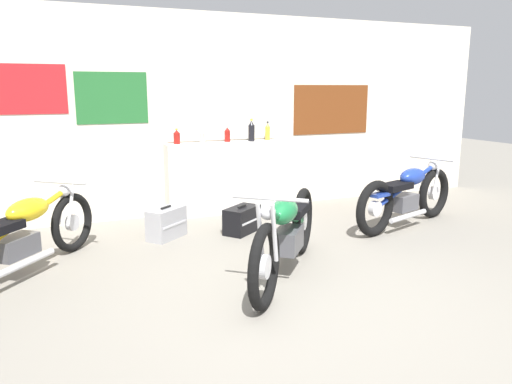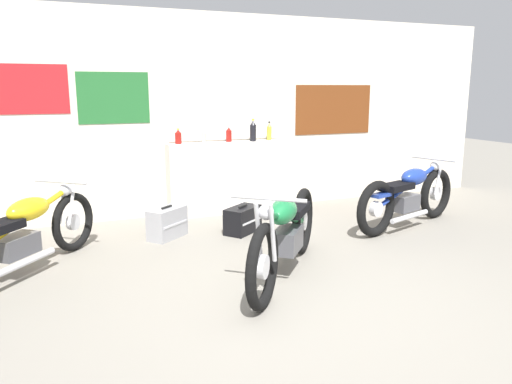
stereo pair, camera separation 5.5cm
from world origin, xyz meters
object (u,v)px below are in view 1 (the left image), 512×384
Objects in this scene: hard_case_black at (242,220)px; motorcycle_yellow at (21,235)px; bottle_center at (227,135)px; bottle_rightmost at (268,132)px; bottle_right_center at (251,131)px; bottle_left_center at (202,137)px; motorcycle_green at (286,233)px; motorcycle_blue at (407,195)px; bottle_leftmost at (177,137)px; hard_case_silver at (166,223)px.

motorcycle_yellow is at bearing -167.81° from hard_case_black.
bottle_center is 0.81× the size of bottle_rightmost.
bottle_right_center reaches higher than motorcycle_yellow.
motorcycle_green is at bearing -89.27° from bottle_left_center.
motorcycle_blue is (1.88, -1.62, -0.71)m from bottle_center.
motorcycle_green reaches higher than hard_case_black.
bottle_left_center reaches higher than hard_case_black.
motorcycle_blue is at bearing -45.54° from bottle_right_center.
bottle_leftmost is at bearing 116.42° from hard_case_black.
bottle_right_center is at bearing 74.77° from motorcycle_green.
motorcycle_blue is 2.17m from hard_case_black.
bottle_left_center is at bearing -178.06° from bottle_rightmost.
bottle_leftmost reaches higher than motorcycle_blue.
bottle_right_center is at bearing -169.49° from bottle_rightmost.
bottle_right_center is 0.28m from bottle_rightmost.
bottle_rightmost is 2.17m from motorcycle_blue.
bottle_right_center is at bearing 30.89° from hard_case_silver.
hard_case_silver is (-0.77, 1.67, -0.25)m from motorcycle_green.
bottle_rightmost reaches higher than bottle_leftmost.
bottle_left_center is at bearing -7.06° from bottle_leftmost.
hard_case_silver is (-1.74, -0.93, -0.96)m from bottle_rightmost.
bottle_right_center is (0.34, -0.06, 0.04)m from bottle_center.
bottle_left_center is 0.35× the size of hard_case_black.
bottle_leftmost is 0.37× the size of hard_case_black.
bottle_center is 2.58m from motorcycle_blue.
motorcycle_yellow is (-3.01, -1.54, -0.76)m from bottle_right_center.
bottle_center is at bearing 139.14° from motorcycle_blue.
motorcycle_green reaches higher than hard_case_silver.
hard_case_silver is (-3.00, 0.69, -0.23)m from motorcycle_blue.
bottle_center is at bearing 31.00° from motorcycle_yellow.
bottle_center is at bearing 178.98° from bottle_rightmost.
bottle_center is (0.73, 0.00, 0.00)m from bottle_leftmost.
motorcycle_green is 1.02× the size of motorcycle_yellow.
bottle_left_center is at bearing -173.29° from bottle_center.
motorcycle_green is 2.53m from motorcycle_yellow.
bottle_leftmost is 1.06× the size of bottle_left_center.
bottle_leftmost is 1.08m from bottle_right_center.
bottle_leftmost is 0.11× the size of motorcycle_blue.
motorcycle_green is (0.03, -2.56, -0.68)m from bottle_left_center.
bottle_left_center is 1.49m from hard_case_silver.
hard_case_black is at bearing 165.04° from motorcycle_blue.
bottle_center is 0.13× the size of motorcycle_yellow.
bottle_right_center is 2.74m from motorcycle_green.
bottle_left_center is 1.00m from bottle_rightmost.
motorcycle_blue is (2.26, -1.58, -0.70)m from bottle_left_center.
bottle_left_center is 0.90× the size of bottle_center.
hard_case_silver is at bearing -151.94° from bottle_rightmost.
bottle_rightmost is at bearing 28.06° from hard_case_silver.
bottle_right_center is at bearing 27.09° from motorcycle_yellow.
motorcycle_yellow is 1.70m from hard_case_silver.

